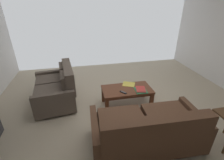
% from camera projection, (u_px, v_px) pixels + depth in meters
% --- Properties ---
extents(ground_plane, '(5.92, 5.84, 0.01)m').
position_uv_depth(ground_plane, '(125.00, 113.00, 3.46)').
color(ground_plane, '#B7A88E').
extents(sofa_main, '(1.78, 0.95, 0.82)m').
position_uv_depth(sofa_main, '(148.00, 130.00, 2.52)').
color(sofa_main, black).
rests_on(sofa_main, ground).
extents(loveseat_near, '(0.98, 1.37, 0.87)m').
position_uv_depth(loveseat_near, '(57.00, 88.00, 3.69)').
color(loveseat_near, black).
rests_on(loveseat_near, ground).
extents(coffee_table, '(1.08, 0.57, 0.42)m').
position_uv_depth(coffee_table, '(127.00, 91.00, 3.58)').
color(coffee_table, brown).
rests_on(coffee_table, ground).
extents(book_stack, '(0.26, 0.32, 0.04)m').
position_uv_depth(book_stack, '(141.00, 90.00, 3.47)').
color(book_stack, '#337F51').
rests_on(book_stack, coffee_table).
extents(tv_remote, '(0.13, 0.15, 0.02)m').
position_uv_depth(tv_remote, '(123.00, 92.00, 3.39)').
color(tv_remote, black).
rests_on(tv_remote, coffee_table).
extents(loose_magazine, '(0.35, 0.33, 0.01)m').
position_uv_depth(loose_magazine, '(129.00, 84.00, 3.73)').
color(loose_magazine, '#E0CC4C').
rests_on(loose_magazine, coffee_table).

